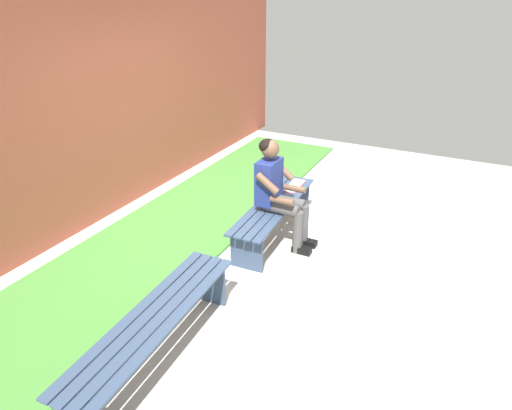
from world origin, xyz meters
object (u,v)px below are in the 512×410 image
object	(u,v)px
bench_near	(274,211)
bench_far	(155,326)
book_open	(295,186)
apple	(276,191)
person_seated	(278,190)

from	to	relation	value
bench_near	bench_far	size ratio (longest dim) A/B	0.96
bench_far	book_open	distance (m)	2.77
bench_far	apple	xyz separation A→B (m)	(-2.45, -0.09, 0.14)
book_open	person_seated	bearing A→B (deg)	3.68
bench_far	person_seated	distance (m)	2.12
bench_near	apple	xyz separation A→B (m)	(-0.24, -0.09, 0.14)
bench_far	apple	distance (m)	2.45
apple	book_open	distance (m)	0.34
bench_far	person_seated	bearing A→B (deg)	177.29
person_seated	apple	bearing A→B (deg)	-151.67
person_seated	book_open	bearing A→B (deg)	-173.58
person_seated	bench_near	bearing A→B (deg)	-139.49
apple	bench_near	bearing A→B (deg)	21.29
bench_far	person_seated	size ratio (longest dim) A/B	1.51
person_seated	book_open	xyz separation A→B (m)	(-0.68, -0.08, -0.23)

